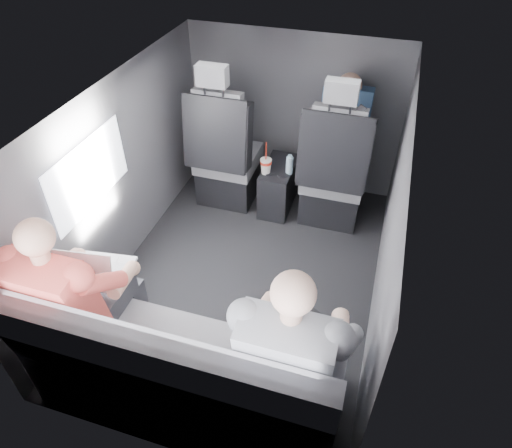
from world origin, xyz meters
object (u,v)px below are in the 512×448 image
(center_console, at_px, (279,186))
(passenger_rear_left, at_px, (78,296))
(passenger_front_right, at_px, (344,124))
(rear_bench, at_px, (182,376))
(soda_cup, at_px, (266,166))
(front_seat_right, at_px, (333,178))
(water_bottle, at_px, (289,165))
(front_seat_left, at_px, (226,160))
(laptop_white, at_px, (96,270))
(laptop_black, at_px, (299,326))
(passenger_rear_right, at_px, (293,351))

(center_console, xyz_separation_m, passenger_rear_left, (-0.60, -1.85, 0.42))
(passenger_rear_left, distance_m, passenger_front_right, 2.32)
(center_console, height_order, rear_bench, rear_bench)
(rear_bench, distance_m, soda_cup, 1.82)
(front_seat_right, distance_m, passenger_front_right, 0.43)
(passenger_rear_left, bearing_deg, water_bottle, 68.54)
(water_bottle, bearing_deg, center_console, 143.24)
(rear_bench, height_order, passenger_front_right, passenger_front_right)
(front_seat_left, height_order, front_seat_right, same)
(laptop_white, bearing_deg, rear_bench, -25.29)
(center_console, bearing_deg, front_seat_left, -174.93)
(laptop_white, relative_size, laptop_black, 0.78)
(center_console, xyz_separation_m, laptop_black, (0.55, -1.70, 0.43))
(center_console, xyz_separation_m, laptop_white, (-0.60, -1.66, 0.43))
(rear_bench, bearing_deg, passenger_front_right, 78.09)
(passenger_front_right, bearing_deg, front_seat_left, -164.10)
(front_seat_right, distance_m, water_bottle, 0.36)
(passenger_rear_left, bearing_deg, laptop_black, 7.21)
(front_seat_right, relative_size, passenger_front_right, 1.78)
(soda_cup, distance_m, laptop_white, 1.62)
(front_seat_left, distance_m, water_bottle, 0.56)
(center_console, height_order, soda_cup, soda_cup)
(center_console, relative_size, rear_bench, 0.30)
(laptop_black, xyz_separation_m, passenger_front_right, (-0.09, 1.92, 0.11))
(soda_cup, height_order, passenger_rear_right, passenger_rear_right)
(front_seat_left, bearing_deg, soda_cup, -13.37)
(center_console, bearing_deg, front_seat_right, -5.07)
(water_bottle, xyz_separation_m, passenger_front_right, (0.36, 0.29, 0.26))
(passenger_rear_left, bearing_deg, front_seat_left, 85.36)
(soda_cup, bearing_deg, front_seat_right, 9.48)
(center_console, distance_m, laptop_black, 1.84)
(front_seat_right, xyz_separation_m, center_console, (-0.45, 0.04, -0.20))
(passenger_rear_right, bearing_deg, laptop_black, 91.00)
(passenger_rear_left, bearing_deg, front_seat_right, 59.91)
(passenger_front_right, bearing_deg, laptop_white, -119.45)
(front_seat_right, height_order, passenger_rear_right, front_seat_right)
(front_seat_right, distance_m, center_console, 0.49)
(front_seat_left, relative_size, rear_bench, 0.79)
(passenger_front_right, bearing_deg, soda_cup, -147.04)
(soda_cup, xyz_separation_m, laptop_white, (-0.52, -1.53, 0.16))
(rear_bench, xyz_separation_m, laptop_white, (-0.60, 0.28, 0.32))
(laptop_black, xyz_separation_m, passenger_rear_left, (-1.14, -0.14, -0.01))
(center_console, relative_size, passenger_front_right, 0.68)
(front_seat_left, xyz_separation_m, passenger_rear_left, (-0.15, -1.81, 0.22))
(water_bottle, xyz_separation_m, passenger_rear_left, (-0.70, -1.77, 0.15))
(soda_cup, relative_size, passenger_rear_left, 0.23)
(front_seat_right, distance_m, laptop_black, 1.68)
(front_seat_right, height_order, soda_cup, front_seat_right)
(front_seat_right, height_order, water_bottle, front_seat_right)
(water_bottle, relative_size, laptop_white, 0.48)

